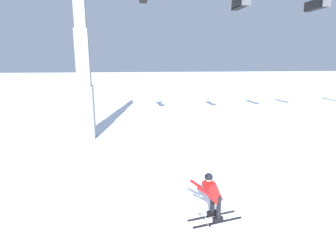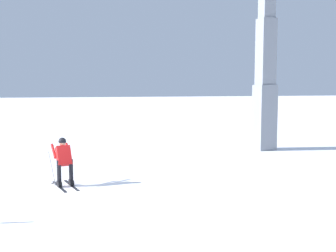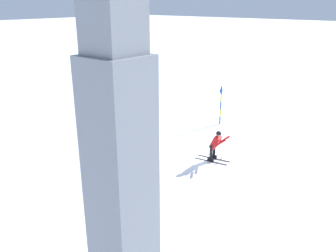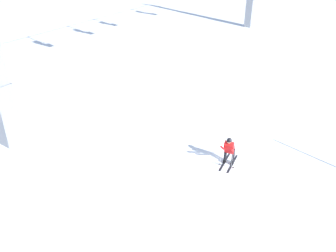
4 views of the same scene
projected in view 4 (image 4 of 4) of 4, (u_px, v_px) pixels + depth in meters
ground_plane at (245, 154)px, 17.79m from camera, size 260.00×260.00×0.00m
skier_carving_main at (229, 149)px, 16.62m from camera, size 1.64×0.84×1.61m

